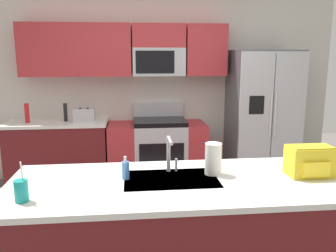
# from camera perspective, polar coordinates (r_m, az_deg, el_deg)

# --- Properties ---
(ground_plane) EXTENTS (9.00, 9.00, 0.00)m
(ground_plane) POSITION_cam_1_polar(r_m,az_deg,el_deg) (3.52, 1.12, -19.04)
(ground_plane) COLOR #66605B
(ground_plane) RESTS_ON ground
(kitchen_wall_unit) EXTENTS (5.20, 0.43, 2.60)m
(kitchen_wall_unit) POSITION_cam_1_polar(r_m,az_deg,el_deg) (5.10, -3.37, 7.95)
(kitchen_wall_unit) COLOR beige
(kitchen_wall_unit) RESTS_ON ground
(back_counter) EXTENTS (1.35, 0.63, 0.90)m
(back_counter) POSITION_cam_1_polar(r_m,az_deg,el_deg) (5.09, -17.28, -4.25)
(back_counter) COLOR maroon
(back_counter) RESTS_ON ground
(range_oven) EXTENTS (1.36, 0.61, 1.10)m
(range_oven) POSITION_cam_1_polar(r_m,az_deg,el_deg) (5.01, -1.77, -4.08)
(range_oven) COLOR #B7BABF
(range_oven) RESTS_ON ground
(refrigerator) EXTENTS (0.90, 0.76, 1.85)m
(refrigerator) POSITION_cam_1_polar(r_m,az_deg,el_deg) (5.16, 15.01, 1.48)
(refrigerator) COLOR #4C4F54
(refrigerator) RESTS_ON ground
(island_counter) EXTENTS (2.54, 0.98, 0.90)m
(island_counter) POSITION_cam_1_polar(r_m,az_deg,el_deg) (2.74, 2.77, -17.63)
(island_counter) COLOR maroon
(island_counter) RESTS_ON ground
(toaster) EXTENTS (0.28, 0.16, 0.18)m
(toaster) POSITION_cam_1_polar(r_m,az_deg,el_deg) (4.86, -13.44, 1.75)
(toaster) COLOR #B7BABF
(toaster) RESTS_ON back_counter
(pepper_mill) EXTENTS (0.05, 0.05, 0.25)m
(pepper_mill) POSITION_cam_1_polar(r_m,az_deg,el_deg) (4.95, -16.31, 2.14)
(pepper_mill) COLOR black
(pepper_mill) RESTS_ON back_counter
(bottle_red) EXTENTS (0.06, 0.06, 0.26)m
(bottle_red) POSITION_cam_1_polar(r_m,az_deg,el_deg) (5.01, -21.92, 1.96)
(bottle_red) COLOR red
(bottle_red) RESTS_ON back_counter
(sink_faucet) EXTENTS (0.08, 0.21, 0.28)m
(sink_faucet) POSITION_cam_1_polar(r_m,az_deg,el_deg) (2.67, 0.28, -4.13)
(sink_faucet) COLOR #B7BABF
(sink_faucet) RESTS_ON island_counter
(drink_cup_teal) EXTENTS (0.08, 0.08, 0.26)m
(drink_cup_teal) POSITION_cam_1_polar(r_m,az_deg,el_deg) (2.36, -22.70, -9.67)
(drink_cup_teal) COLOR teal
(drink_cup_teal) RESTS_ON island_counter
(soap_dispenser) EXTENTS (0.06, 0.06, 0.17)m
(soap_dispenser) POSITION_cam_1_polar(r_m,az_deg,el_deg) (2.58, -6.91, -7.10)
(soap_dispenser) COLOR #4C8CD8
(soap_dispenser) RESTS_ON island_counter
(paper_towel_roll) EXTENTS (0.12, 0.12, 0.24)m
(paper_towel_roll) POSITION_cam_1_polar(r_m,az_deg,el_deg) (2.67, 7.34, -5.30)
(paper_towel_roll) COLOR white
(paper_towel_roll) RESTS_ON island_counter
(backpack) EXTENTS (0.32, 0.22, 0.23)m
(backpack) POSITION_cam_1_polar(r_m,az_deg,el_deg) (2.83, 22.02, -5.20)
(backpack) COLOR yellow
(backpack) RESTS_ON island_counter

